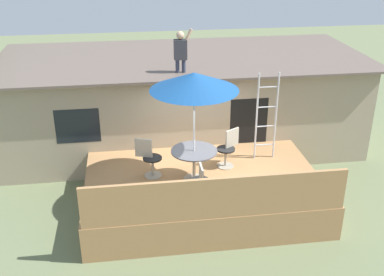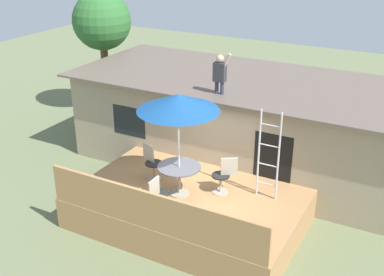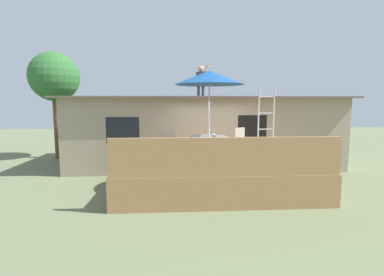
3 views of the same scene
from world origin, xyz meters
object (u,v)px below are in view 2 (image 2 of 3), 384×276
Objects in this scene: patio_table at (179,172)px; patio_chair_right at (224,176)px; backyard_tree at (102,22)px; patio_umbrella at (178,103)px; patio_chair_near at (157,195)px; person_figure at (220,71)px; step_ladder at (269,155)px; patio_chair_left at (152,163)px.

patio_table is 1.13× the size of patio_chair_right.
patio_table is 0.22× the size of backyard_tree.
patio_chair_near is at bearing -90.72° from patio_umbrella.
patio_umbrella is 2.29× the size of person_figure.
patio_chair_right is (0.91, 0.57, -0.13)m from patio_table.
person_figure is at bearing 0.72° from patio_chair_near.
step_ladder reaches higher than patio_table.
patio_chair_left is (-2.88, -0.53, -0.64)m from step_ladder.
patio_chair_left is at bearing -117.56° from person_figure.
backyard_tree is at bearing 151.87° from step_ladder.
patio_chair_left is 1.63m from patio_chair_near.
patio_table is 1.05m from patio_chair_left.
person_figure is (-0.01, 2.20, 0.15)m from patio_umbrella.
person_figure is 2.94m from patio_chair_left.
patio_chair_near is 0.20× the size of backyard_tree.
step_ladder is 1.21m from patio_chair_right.
person_figure reaches higher than step_ladder.
patio_umbrella is at bearing -155.38° from step_ladder.
backyard_tree is (-6.13, 5.16, 2.16)m from patio_table.
step_ladder is at bearing -28.13° from backyard_tree.
step_ladder is 2.72m from patio_chair_near.
patio_chair_near is (0.97, -1.30, 0.00)m from patio_chair_left.
patio_table is 0.47× the size of step_ladder.
patio_chair_left is at bearing 161.20° from patio_table.
patio_chair_left is at bearing -25.17° from patio_chair_right.
patio_chair_near reaches higher than patio_table.
patio_chair_left is (-0.98, -1.87, -2.04)m from person_figure.
patio_chair_near is at bearing -136.08° from step_ladder.
patio_chair_near is at bearing -45.02° from backyard_tree.
patio_chair_near is (-0.01, -0.97, -1.89)m from patio_umbrella.
patio_chair_near is 8.96m from backyard_tree.
patio_chair_left and patio_chair_near have the same top height.
step_ladder is at bearing 24.62° from patio_table.
person_figure is at bearing 90.31° from patio_umbrella.
patio_chair_right is at bearing -163.35° from step_ladder.
patio_umbrella is 8.03m from backyard_tree.
person_figure is 1.21× the size of patio_chair_near.
backyard_tree is (-6.12, 6.13, 2.29)m from patio_chair_near.
person_figure is 1.21× the size of patio_chair_left.
patio_table is at bearing -40.06° from backyard_tree.
patio_table is at bearing -155.38° from step_ladder.
patio_chair_left reaches higher than patio_table.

